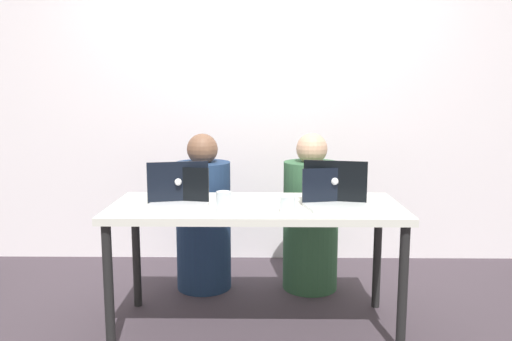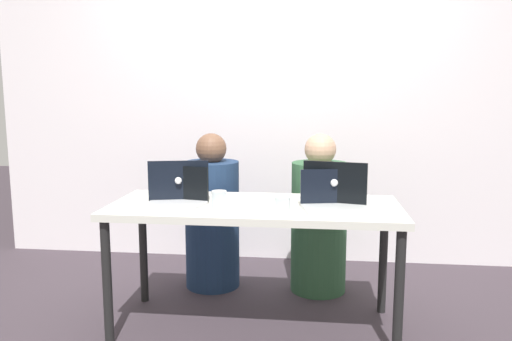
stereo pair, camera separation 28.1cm
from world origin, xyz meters
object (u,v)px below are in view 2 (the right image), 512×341
at_px(person_on_right, 319,222).
at_px(laptop_back_right, 337,194).
at_px(water_glass_right, 282,206).
at_px(water_glass_left, 219,203).
at_px(person_on_left, 212,219).
at_px(laptop_front_right, 334,201).
at_px(laptop_front_left, 177,197).
at_px(laptop_back_left, 179,191).

bearing_deg(person_on_right, laptop_back_right, 88.61).
distance_m(water_glass_right, water_glass_left, 0.33).
height_order(person_on_left, laptop_back_right, person_on_left).
xyz_separation_m(person_on_right, laptop_back_right, (0.09, -0.51, 0.30)).
bearing_deg(laptop_front_right, water_glass_left, 179.88).
distance_m(laptop_front_left, laptop_back_left, 0.14).
height_order(laptop_front_left, laptop_back_right, laptop_back_right).
height_order(laptop_back_left, water_glass_left, laptop_back_left).
height_order(person_on_right, laptop_back_right, person_on_right).
relative_size(laptop_front_left, laptop_back_right, 0.87).
bearing_deg(person_on_left, water_glass_right, 126.49).
bearing_deg(laptop_back_right, laptop_front_left, 22.47).
bearing_deg(laptop_front_left, person_on_left, 95.95).
distance_m(person_on_left, person_on_right, 0.73).
distance_m(person_on_right, laptop_front_left, 1.07).
height_order(laptop_front_right, water_glass_left, laptop_front_right).
relative_size(laptop_front_left, water_glass_left, 3.16).
distance_m(person_on_right, laptop_front_right, 0.73).
bearing_deg(laptop_front_right, laptop_front_left, 167.64).
xyz_separation_m(laptop_front_left, laptop_front_right, (0.86, -0.01, -0.00)).
bearing_deg(water_glass_right, laptop_back_left, 156.35).
bearing_deg(person_on_right, water_glass_right, 64.54).
bearing_deg(laptop_front_right, water_glass_right, -166.72).
bearing_deg(person_on_right, laptop_front_left, 28.64).
relative_size(laptop_back_right, water_glass_right, 4.65).
xyz_separation_m(laptop_back_right, water_glass_right, (-0.29, -0.28, -0.02)).
bearing_deg(water_glass_right, laptop_front_right, 25.14).
distance_m(person_on_right, water_glass_left, 1.00).
height_order(laptop_front_left, water_glass_left, laptop_front_left).
bearing_deg(person_on_left, person_on_right, -177.23).
height_order(laptop_front_left, laptop_back_left, laptop_back_left).
distance_m(person_on_left, water_glass_left, 0.87).
bearing_deg(person_on_right, laptop_back_left, 21.53).
xyz_separation_m(laptop_back_left, water_glass_right, (0.62, -0.27, -0.01)).
relative_size(laptop_front_right, water_glass_right, 4.42).
height_order(person_on_right, water_glass_left, person_on_right).
xyz_separation_m(person_on_left, laptop_front_left, (-0.06, -0.66, 0.29)).
relative_size(person_on_right, laptop_front_right, 2.84).
bearing_deg(water_glass_left, person_on_right, 56.33).
xyz_separation_m(laptop_back_left, water_glass_left, (0.29, -0.27, -0.00)).
bearing_deg(person_on_right, person_on_left, -11.36).
bearing_deg(person_on_left, laptop_front_left, 87.76).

